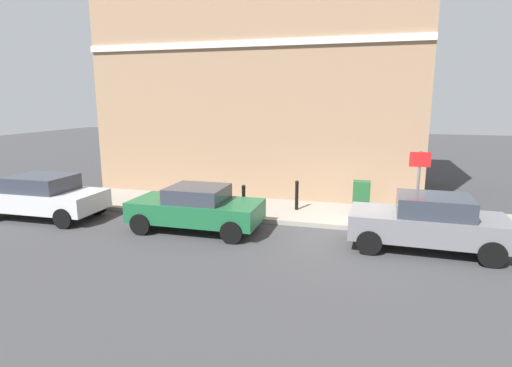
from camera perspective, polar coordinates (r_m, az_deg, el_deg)
name	(u,v)px	position (r m, az deg, el deg)	size (l,w,h in m)	color
ground	(362,236)	(12.51, 14.51, -7.07)	(80.00, 80.00, 0.00)	#38383A
sidewalk	(198,205)	(15.46, -8.12, -2.95)	(2.79, 30.00, 0.15)	gray
corner_building	(267,83)	(19.02, 1.54, 13.84)	(6.80, 13.10, 9.36)	#937256
car_grey	(428,222)	(11.72, 22.77, -4.98)	(1.87, 3.96, 1.48)	slate
car_green	(197,208)	(12.56, -8.26, -3.34)	(1.87, 3.93, 1.37)	#195933
car_silver	(43,196)	(15.49, -27.44, -1.56)	(1.95, 4.03, 1.45)	#B7B7BC
utility_cabinet	(361,199)	(14.02, 14.40, -2.15)	(0.46, 0.61, 1.15)	#1E4C28
bollard_near_cabinet	(297,194)	(14.31, 5.68, -1.47)	(0.14, 0.14, 1.04)	black
bollard_far_kerb	(244,199)	(13.53, -1.73, -2.18)	(0.14, 0.14, 1.04)	black
street_sign	(419,177)	(13.05, 21.65, 0.79)	(0.08, 0.60, 2.30)	#59595B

